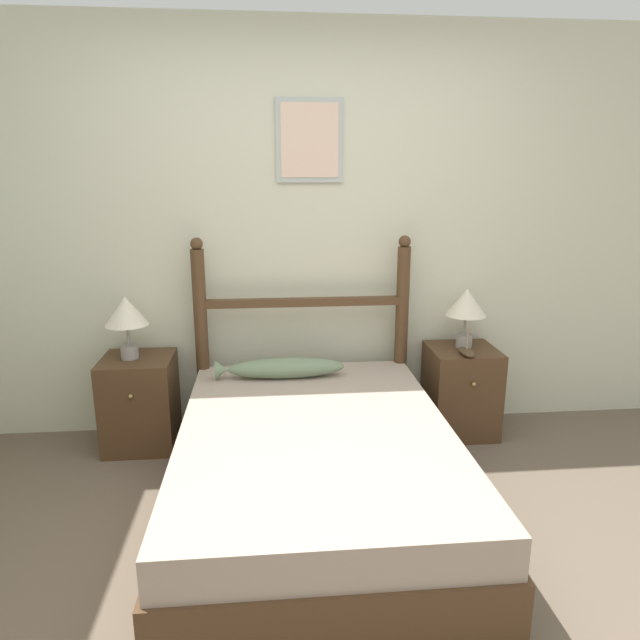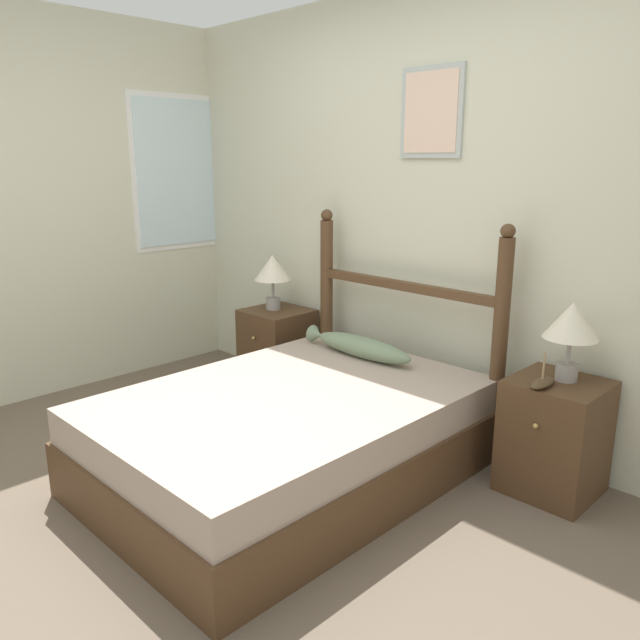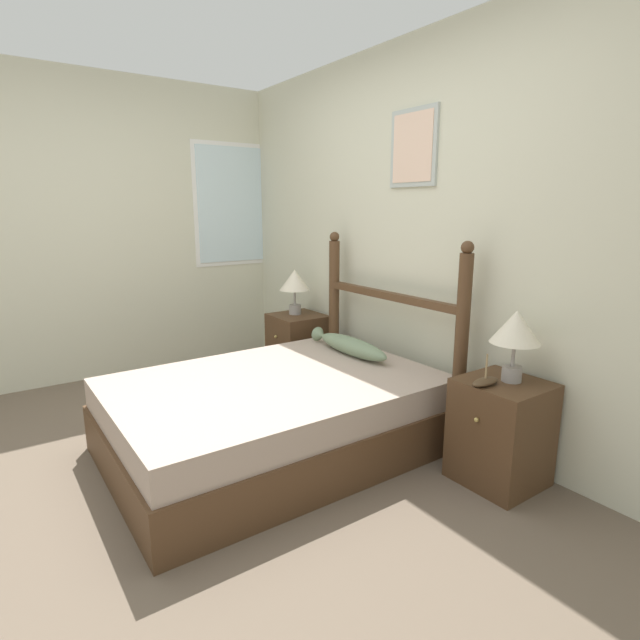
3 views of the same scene
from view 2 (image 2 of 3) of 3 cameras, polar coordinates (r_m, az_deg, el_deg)
name	(u,v)px [view 2 (image 2 of 3)]	position (r m, az deg, el deg)	size (l,w,h in m)	color
ground_plane	(189,530)	(2.98, -11.87, -18.28)	(16.00, 16.00, 0.00)	brown
wall_back	(430,215)	(3.74, 9.99, 9.44)	(6.40, 0.08, 2.55)	beige
bed	(290,435)	(3.24, -2.80, -10.49)	(1.35, 1.92, 0.46)	#4C331E
headboard	(403,318)	(3.73, 7.60, 0.19)	(1.35, 0.08, 1.28)	#4C331E
nightstand_left	(278,349)	(4.44, -3.89, -2.66)	(0.42, 0.43, 0.57)	#4C331E
nightstand_right	(554,437)	(3.29, 20.63, -9.94)	(0.42, 0.43, 0.57)	#4C331E
table_lamp_left	(273,270)	(4.33, -4.36, 4.57)	(0.26, 0.26, 0.38)	gray
table_lamp_right	(572,324)	(3.13, 22.01, -0.35)	(0.26, 0.26, 0.38)	gray
model_boat	(542,383)	(3.08, 19.66, -5.41)	(0.07, 0.18, 0.17)	#4C3823
fish_pillow	(359,346)	(3.69, 3.60, -2.41)	(0.77, 0.15, 0.12)	gray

